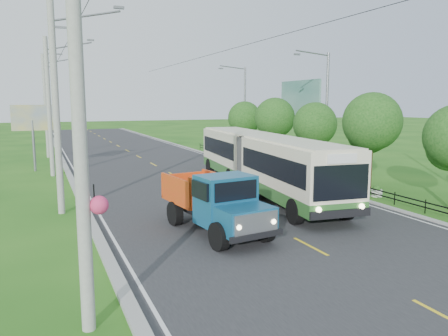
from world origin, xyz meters
TOP-DOWN VIEW (x-y plane):
  - ground at (0.00, 0.00)m, footprint 240.00×240.00m
  - road at (0.00, 20.00)m, footprint 14.00×120.00m
  - curb_left at (-7.20, 20.00)m, footprint 0.40×120.00m
  - curb_right at (7.15, 20.00)m, footprint 0.30×120.00m
  - edge_line_left at (-6.65, 20.00)m, footprint 0.12×120.00m
  - edge_line_right at (6.65, 20.00)m, footprint 0.12×120.00m
  - centre_dash at (0.00, 0.00)m, footprint 0.12×2.20m
  - railing_right at (8.00, 14.00)m, footprint 0.04×40.00m
  - pole_nearest at (-8.24, -3.00)m, footprint 3.51×0.44m
  - pole_near at (-8.26, 9.00)m, footprint 3.51×0.32m
  - pole_mid at (-8.26, 21.00)m, footprint 3.51×0.32m
  - pole_far at (-8.26, 33.00)m, footprint 3.51×0.32m
  - tree_third at (9.86, 8.14)m, footprint 3.60×3.62m
  - tree_fourth at (9.86, 14.14)m, footprint 3.24×3.31m
  - tree_fifth at (9.86, 20.14)m, footprint 3.48×3.52m
  - tree_back at (9.86, 26.14)m, footprint 3.30×3.36m
  - streetlight_mid at (10.64, 14.00)m, footprint 3.02×0.20m
  - streetlight_far at (10.64, 28.00)m, footprint 3.02×0.20m
  - planter_near at (8.60, 6.00)m, footprint 0.64×0.64m
  - planter_mid at (8.60, 14.00)m, footprint 0.64×0.64m
  - planter_far at (8.60, 22.00)m, footprint 0.64×0.64m
  - billboard_left at (-9.50, 24.00)m, footprint 3.00×0.20m
  - billboard_right at (12.30, 20.00)m, footprint 0.24×6.00m
  - bus at (3.15, 9.79)m, footprint 4.70×17.67m
  - dump_truck at (-2.58, 3.14)m, footprint 3.01×6.24m

SIDE VIEW (x-z plane):
  - ground at x=0.00m, z-range 0.00..0.00m
  - road at x=0.00m, z-range 0.00..0.02m
  - edge_line_left at x=-6.65m, z-range 0.02..0.02m
  - edge_line_right at x=6.65m, z-range 0.02..0.02m
  - centre_dash at x=0.00m, z-range 0.02..0.02m
  - curb_right at x=7.15m, z-range 0.00..0.10m
  - curb_left at x=-7.20m, z-range 0.00..0.15m
  - planter_near at x=8.60m, z-range -0.05..0.62m
  - planter_mid at x=8.60m, z-range -0.05..0.62m
  - planter_far at x=8.60m, z-range -0.05..0.62m
  - railing_right at x=8.00m, z-range 0.00..0.60m
  - dump_truck at x=-2.58m, z-range 0.17..2.69m
  - bus at x=3.15m, z-range 0.34..3.72m
  - tree_fourth at x=9.86m, z-range 0.89..6.29m
  - tree_back at x=9.86m, z-range 0.90..6.40m
  - tree_fifth at x=9.86m, z-range 0.95..6.75m
  - billboard_left at x=-9.50m, z-range 1.27..6.47m
  - tree_third at x=9.86m, z-range 0.99..6.99m
  - streetlight_mid at x=10.64m, z-range 0.37..9.44m
  - streetlight_far at x=10.64m, z-range 0.37..9.44m
  - pole_nearest at x=-8.24m, z-range -0.06..9.94m
  - pole_near at x=-8.26m, z-range 0.09..10.09m
  - pole_mid at x=-8.26m, z-range 0.09..10.09m
  - pole_far at x=-8.26m, z-range 0.09..10.09m
  - billboard_right at x=12.30m, z-range 1.69..8.99m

